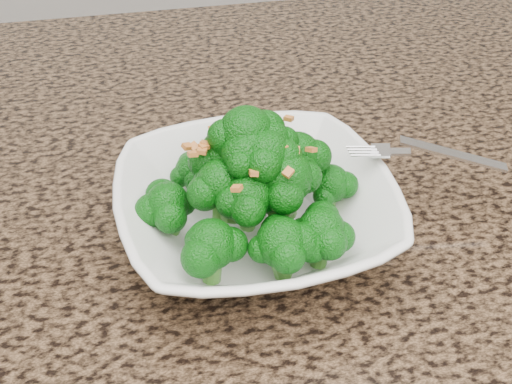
{
  "coord_description": "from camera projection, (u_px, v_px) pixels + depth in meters",
  "views": [
    {
      "loc": [
        0.06,
        -0.13,
        1.28
      ],
      "look_at": [
        0.15,
        0.29,
        0.95
      ],
      "focal_mm": 45.0,
      "sensor_mm": 36.0,
      "label": 1
    }
  ],
  "objects": [
    {
      "name": "garlic_topping",
      "position": [
        256.0,
        98.0,
        0.48
      ],
      "size": [
        0.12,
        0.12,
        0.01
      ],
      "primitive_type": null,
      "color": "orange",
      "rests_on": "broccoli_pile"
    },
    {
      "name": "fork",
      "position": [
        403.0,
        152.0,
        0.56
      ],
      "size": [
        0.16,
        0.08,
        0.01
      ],
      "primitive_type": null,
      "rotation": [
        0.0,
        0.0,
        -0.36
      ],
      "color": "silver",
      "rests_on": "bowl"
    },
    {
      "name": "bowl",
      "position": [
        256.0,
        211.0,
        0.55
      ],
      "size": [
        0.25,
        0.25,
        0.06
      ],
      "primitive_type": "imported",
      "rotation": [
        0.0,
        0.0,
        0.04
      ],
      "color": "white",
      "rests_on": "granite_counter"
    },
    {
      "name": "granite_counter",
      "position": [
        88.0,
        262.0,
        0.56
      ],
      "size": [
        1.64,
        1.04,
        0.03
      ],
      "primitive_type": "cube",
      "color": "brown",
      "rests_on": "cabinet"
    },
    {
      "name": "broccoli_pile",
      "position": [
        256.0,
        145.0,
        0.51
      ],
      "size": [
        0.21,
        0.21,
        0.08
      ],
      "primitive_type": null,
      "color": "#0A5E0B",
      "rests_on": "bowl"
    }
  ]
}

